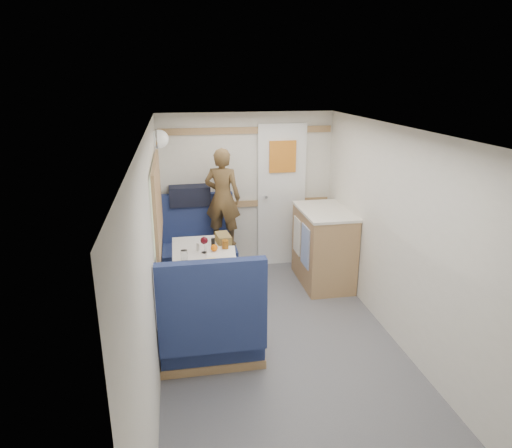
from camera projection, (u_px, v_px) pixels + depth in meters
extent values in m
plane|color=#515156|center=(287.00, 362.00, 4.04)|extent=(4.50, 4.50, 0.00)
plane|color=silver|center=(293.00, 134.00, 3.42)|extent=(4.50, 4.50, 0.00)
cube|color=silver|center=(247.00, 192.00, 5.83)|extent=(2.20, 0.02, 2.00)
cube|color=silver|center=(152.00, 267.00, 3.54)|extent=(0.02, 4.50, 2.00)
cube|color=silver|center=(414.00, 249.00, 3.91)|extent=(0.02, 4.50, 2.00)
cube|color=olive|center=(247.00, 204.00, 5.86)|extent=(2.15, 0.02, 0.08)
cube|color=olive|center=(247.00, 130.00, 5.57)|extent=(2.15, 0.02, 0.08)
cube|color=#A9B79B|center=(157.00, 203.00, 4.40)|extent=(0.04, 1.30, 0.72)
cube|color=white|center=(281.00, 196.00, 5.90)|extent=(0.62, 0.04, 1.86)
cube|color=orange|center=(283.00, 157.00, 5.71)|extent=(0.34, 0.03, 0.40)
cylinder|color=silver|center=(266.00, 196.00, 5.81)|extent=(0.04, 0.10, 0.04)
cube|color=white|center=(203.00, 253.00, 4.65)|extent=(0.62, 0.92, 0.04)
cylinder|color=silver|center=(204.00, 284.00, 4.76)|extent=(0.08, 0.08, 0.66)
cylinder|color=silver|center=(206.00, 312.00, 4.86)|extent=(0.36, 0.36, 0.03)
cube|color=#162148|center=(200.00, 265.00, 5.54)|extent=(0.88, 0.50, 0.45)
cube|color=#162148|center=(198.00, 225.00, 5.67)|extent=(0.88, 0.10, 0.80)
cube|color=olive|center=(201.00, 279.00, 5.60)|extent=(0.90, 0.52, 0.08)
cube|color=#162148|center=(211.00, 335.00, 4.05)|extent=(0.88, 0.50, 0.45)
cube|color=#162148|center=(212.00, 307.00, 3.65)|extent=(0.88, 0.10, 0.80)
cube|color=olive|center=(212.00, 353.00, 4.10)|extent=(0.90, 0.52, 0.08)
cube|color=olive|center=(197.00, 206.00, 5.64)|extent=(0.90, 0.14, 0.04)
sphere|color=white|center=(159.00, 139.00, 5.05)|extent=(0.20, 0.20, 0.20)
cube|color=olive|center=(323.00, 247.00, 5.49)|extent=(0.54, 0.90, 0.90)
cube|color=silver|center=(325.00, 211.00, 5.34)|extent=(0.56, 0.92, 0.03)
cube|color=#5972B2|center=(305.00, 246.00, 5.24)|extent=(0.01, 0.30, 0.48)
cube|color=silver|center=(297.00, 236.00, 5.58)|extent=(0.01, 0.28, 0.44)
imported|color=brown|center=(223.00, 198.00, 5.41)|extent=(0.50, 0.41, 1.18)
cube|color=black|center=(190.00, 196.00, 5.58)|extent=(0.50, 0.25, 0.24)
cube|color=white|center=(221.00, 254.00, 4.54)|extent=(0.32, 0.40, 0.02)
sphere|color=#EC4E0A|center=(214.00, 248.00, 4.57)|extent=(0.07, 0.07, 0.07)
cube|color=#E5D584|center=(210.00, 261.00, 4.29)|extent=(0.12, 0.09, 0.04)
cylinder|color=white|center=(205.00, 252.00, 4.59)|extent=(0.06, 0.06, 0.01)
cylinder|color=white|center=(204.00, 248.00, 4.57)|extent=(0.01, 0.01, 0.10)
sphere|color=#44070F|center=(204.00, 241.00, 4.55)|extent=(0.08, 0.08, 0.08)
cylinder|color=silver|center=(184.00, 255.00, 4.38)|extent=(0.07, 0.07, 0.11)
cylinder|color=brown|center=(225.00, 245.00, 4.64)|extent=(0.07, 0.07, 0.11)
cylinder|color=black|center=(213.00, 243.00, 4.71)|extent=(0.04, 0.04, 0.10)
cylinder|color=silver|center=(198.00, 247.00, 4.63)|extent=(0.03, 0.03, 0.08)
cube|color=brown|center=(223.00, 239.00, 4.82)|extent=(0.16, 0.26, 0.10)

